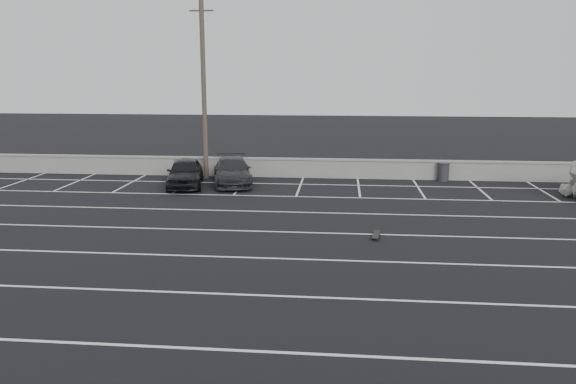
# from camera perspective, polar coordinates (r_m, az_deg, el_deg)

# --- Properties ---
(ground) EXTENTS (120.00, 120.00, 0.00)m
(ground) POSITION_cam_1_polar(r_m,az_deg,el_deg) (17.90, -4.75, -6.64)
(ground) COLOR black
(ground) RESTS_ON ground
(seawall) EXTENTS (50.00, 0.45, 1.06)m
(seawall) POSITION_cam_1_polar(r_m,az_deg,el_deg) (31.26, -0.25, 2.53)
(seawall) COLOR gray
(seawall) RESTS_ON ground
(stall_lines) EXTENTS (36.00, 20.05, 0.01)m
(stall_lines) POSITION_cam_1_polar(r_m,az_deg,el_deg) (22.08, -2.95, -2.98)
(stall_lines) COLOR silver
(stall_lines) RESTS_ON ground
(car_left) EXTENTS (2.53, 4.51, 1.45)m
(car_left) POSITION_cam_1_polar(r_m,az_deg,el_deg) (29.14, -10.40, 1.98)
(car_left) COLOR black
(car_left) RESTS_ON ground
(car_right) EXTENTS (2.89, 4.95, 1.35)m
(car_right) POSITION_cam_1_polar(r_m,az_deg,el_deg) (29.40, -5.67, 2.11)
(car_right) COLOR #232429
(car_right) RESTS_ON ground
(utility_pole) EXTENTS (1.27, 0.25, 9.50)m
(utility_pole) POSITION_cam_1_polar(r_m,az_deg,el_deg) (30.79, -8.55, 10.23)
(utility_pole) COLOR #4C4238
(utility_pole) RESTS_ON ground
(trash_bin) EXTENTS (0.74, 0.74, 0.99)m
(trash_bin) POSITION_cam_1_polar(r_m,az_deg,el_deg) (31.21, 15.50, 1.99)
(trash_bin) COLOR #29292B
(trash_bin) RESTS_ON ground
(skateboard) EXTENTS (0.33, 0.86, 0.10)m
(skateboard) POSITION_cam_1_polar(r_m,az_deg,el_deg) (20.13, 8.92, -4.39)
(skateboard) COLOR black
(skateboard) RESTS_ON ground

